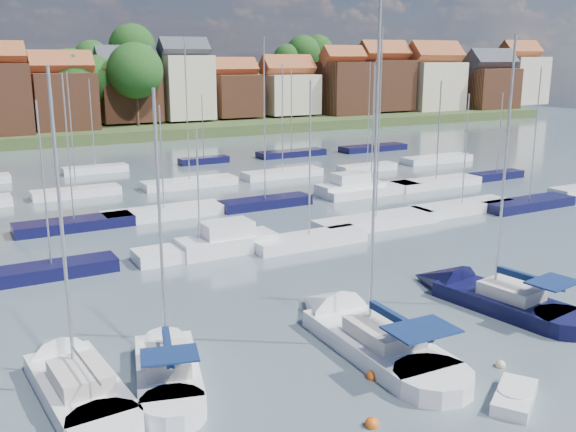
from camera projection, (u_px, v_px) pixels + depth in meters
ground at (196, 194)px, 65.03m from camera, size 260.00×260.00×0.00m
sailboat_left at (166, 363)px, 28.24m from camera, size 5.02×10.09×13.34m
sailboat_centre at (356, 330)px, 31.63m from camera, size 3.81×13.02×17.49m
sailboat_navy at (481, 296)px, 36.25m from camera, size 4.69×11.75×15.83m
sailboat_far at (70, 378)px, 26.98m from camera, size 3.63×10.96×14.31m
tender at (515, 397)px, 25.60m from camera, size 3.27×2.79×0.65m
buoy_b at (372, 426)px, 24.02m from camera, size 0.55×0.55×0.55m
buoy_c at (373, 378)px, 27.63m from camera, size 0.55×0.55×0.55m
buoy_d at (500, 367)px, 28.64m from camera, size 0.44×0.44×0.44m
buoy_e at (455, 282)px, 39.51m from camera, size 0.48×0.48×0.48m
buoy_g at (470, 299)px, 36.67m from camera, size 0.48×0.48×0.48m
marina_field at (232, 197)px, 61.71m from camera, size 79.62×41.41×15.93m
far_shore_town at (54, 98)px, 143.60m from camera, size 212.46×90.00×22.27m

